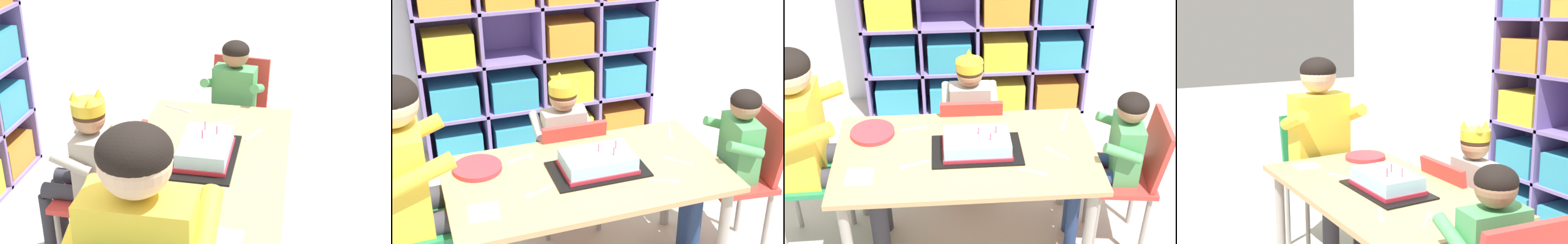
% 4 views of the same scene
% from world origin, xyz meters
% --- Properties ---
extents(activity_table, '(1.17, 0.65, 0.57)m').
position_xyz_m(activity_table, '(0.00, 0.00, 0.50)').
color(activity_table, tan).
rests_on(activity_table, ground).
extents(classroom_chair_blue, '(0.34, 0.36, 0.65)m').
position_xyz_m(classroom_chair_blue, '(0.05, 0.41, 0.38)').
color(classroom_chair_blue, red).
rests_on(classroom_chair_blue, ground).
extents(child_with_crown, '(0.30, 0.31, 0.82)m').
position_xyz_m(child_with_crown, '(0.05, 0.52, 0.51)').
color(child_with_crown, '#B2ADA3').
rests_on(child_with_crown, ground).
extents(classroom_chair_adult_side, '(0.36, 0.35, 0.75)m').
position_xyz_m(classroom_chair_adult_side, '(-0.77, 0.04, 0.47)').
color(classroom_chair_adult_side, '#238451').
rests_on(classroom_chair_adult_side, ground).
extents(adult_helper_seated, '(0.44, 0.41, 1.08)m').
position_xyz_m(adult_helper_seated, '(-0.65, 0.05, 0.67)').
color(adult_helper_seated, yellow).
rests_on(adult_helper_seated, ground).
extents(birthday_cake_on_tray, '(0.40, 0.25, 0.12)m').
position_xyz_m(birthday_cake_on_tray, '(0.05, -0.00, 0.61)').
color(birthday_cake_on_tray, black).
rests_on(birthday_cake_on_tray, activity_table).
extents(paper_plate_stack, '(0.20, 0.20, 0.02)m').
position_xyz_m(paper_plate_stack, '(-0.43, 0.17, 0.58)').
color(paper_plate_stack, '#DB333D').
rests_on(paper_plate_stack, activity_table).
extents(paper_napkin_square, '(0.12, 0.12, 0.00)m').
position_xyz_m(paper_napkin_square, '(-0.46, -0.15, 0.57)').
color(paper_napkin_square, white).
rests_on(paper_napkin_square, activity_table).
extents(fork_at_table_front_edge, '(0.10, 0.11, 0.00)m').
position_xyz_m(fork_at_table_front_edge, '(0.40, -0.04, 0.58)').
color(fork_at_table_front_edge, white).
rests_on(fork_at_table_front_edge, activity_table).
extents(fork_scattered_mid_table, '(0.12, 0.07, 0.00)m').
position_xyz_m(fork_scattered_mid_table, '(0.29, -0.17, 0.58)').
color(fork_scattered_mid_table, white).
rests_on(fork_scattered_mid_table, activity_table).
extents(fork_near_cake_tray, '(0.13, 0.06, 0.00)m').
position_xyz_m(fork_near_cake_tray, '(-0.23, -0.08, 0.58)').
color(fork_near_cake_tray, white).
rests_on(fork_near_cake_tray, activity_table).
extents(fork_near_child_seat, '(0.07, 0.14, 0.00)m').
position_xyz_m(fork_near_child_seat, '(0.49, 0.20, 0.58)').
color(fork_near_child_seat, white).
rests_on(fork_near_child_seat, activity_table).
extents(fork_beside_plate_stack, '(0.13, 0.04, 0.00)m').
position_xyz_m(fork_beside_plate_stack, '(-0.23, 0.20, 0.58)').
color(fork_beside_plate_stack, white).
rests_on(fork_beside_plate_stack, activity_table).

